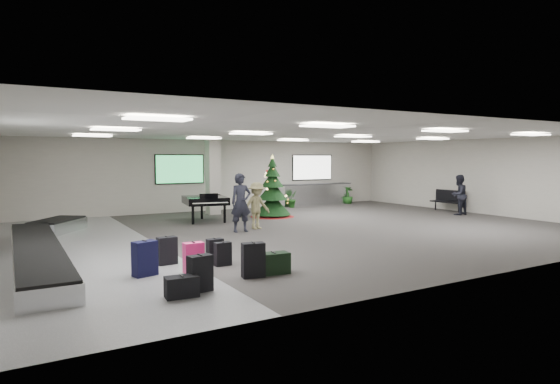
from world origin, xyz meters
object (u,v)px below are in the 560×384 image
service_counter (316,194)px  bench (449,199)px  baggage_carousel (42,246)px  grand_piano (205,201)px  christmas_tree (272,195)px  potted_plant_left (293,199)px  traveler_bench (459,195)px  pink_suitcase (194,258)px  traveler_a (241,203)px  potted_plant_right (348,195)px  traveler_b (257,206)px

service_counter → bench: 6.42m
baggage_carousel → grand_piano: (5.71, 3.66, 0.57)m
christmas_tree → potted_plant_left: (2.56, 2.58, -0.45)m
bench → traveler_bench: bearing=-130.0°
baggage_carousel → grand_piano: grand_piano is taller
pink_suitcase → baggage_carousel: bearing=124.4°
traveler_a → potted_plant_right: size_ratio=2.12×
baggage_carousel → christmas_tree: 9.33m
baggage_carousel → pink_suitcase: size_ratio=14.77×
grand_piano → potted_plant_right: grand_piano is taller
potted_plant_left → christmas_tree: bearing=-134.7°
pink_suitcase → potted_plant_right: bearing=38.8°
baggage_carousel → pink_suitcase: bearing=-54.6°
service_counter → potted_plant_right: bearing=-11.3°
baggage_carousel → service_counter: 14.50m
traveler_bench → potted_plant_left: 7.49m
christmas_tree → traveler_a: christmas_tree is taller
grand_piano → traveler_bench: traveler_bench is taller
service_counter → traveler_bench: 7.09m
pink_suitcase → bench: bench is taller
grand_piano → potted_plant_left: grand_piano is taller
christmas_tree → bench: 8.17m
potted_plant_left → traveler_a: bearing=-134.3°
pink_suitcase → traveler_a: size_ratio=0.35×
service_counter → christmas_tree: bearing=-143.8°
potted_plant_right → traveler_bench: bearing=-81.0°
pink_suitcase → traveler_bench: size_ratio=0.39×
traveler_bench → christmas_tree: bearing=-30.0°
baggage_carousel → potted_plant_left: size_ratio=11.51×
bench → traveler_bench: size_ratio=0.91×
traveler_a → grand_piano: bearing=95.0°
baggage_carousel → christmas_tree: christmas_tree is taller
grand_piano → potted_plant_right: 9.35m
pink_suitcase → christmas_tree: 9.43m
christmas_tree → traveler_bench: (7.05, -3.40, -0.02)m
baggage_carousel → potted_plant_right: 15.98m
grand_piano → traveler_b: bearing=-63.1°
pink_suitcase → traveler_b: 6.13m
bench → potted_plant_right: size_ratio=1.72×
pink_suitcase → traveler_b: bearing=49.2°
bench → potted_plant_right: (-1.79, 4.96, -0.09)m
grand_piano → traveler_a: (0.08, -2.94, 0.16)m
christmas_tree → potted_plant_right: (6.08, 2.75, -0.42)m
service_counter → grand_piano: (-7.13, -3.07, 0.24)m
christmas_tree → grand_piano: bearing=179.1°
christmas_tree → traveler_b: size_ratio=1.61×
baggage_carousel → traveler_a: 5.88m
pink_suitcase → traveler_bench: traveler_bench is taller
pink_suitcase → potted_plant_left: (8.52, 9.87, 0.10)m
pink_suitcase → bench: size_ratio=0.43×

